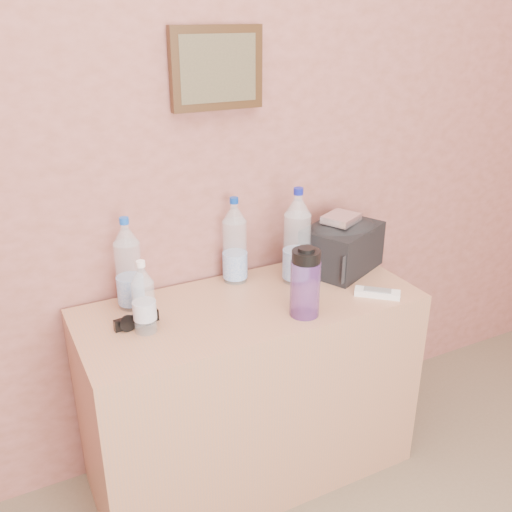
{
  "coord_description": "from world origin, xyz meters",
  "views": [
    {
      "loc": [
        -0.48,
        0.29,
        1.57
      ],
      "look_at": [
        0.25,
        1.71,
        0.87
      ],
      "focal_mm": 40.0,
      "sensor_mm": 36.0,
      "label": 1
    }
  ],
  "objects_px": {
    "pet_large_c": "(297,241)",
    "toiletry_bag": "(342,245)",
    "pet_small": "(144,301)",
    "pet_large_b": "(235,245)",
    "ac_remote": "(377,293)",
    "pet_large_a": "(129,268)",
    "nalgene_bottle": "(305,282)",
    "sunglasses": "(137,320)",
    "dresser": "(251,391)",
    "foil_packet": "(341,218)"
  },
  "relations": [
    {
      "from": "pet_large_c",
      "to": "toiletry_bag",
      "type": "xyz_separation_m",
      "value": [
        0.2,
        0.01,
        -0.06
      ]
    },
    {
      "from": "pet_large_c",
      "to": "pet_small",
      "type": "bearing_deg",
      "value": -170.8
    },
    {
      "from": "pet_large_b",
      "to": "ac_remote",
      "type": "xyz_separation_m",
      "value": [
        0.37,
        -0.32,
        -0.12
      ]
    },
    {
      "from": "pet_large_a",
      "to": "nalgene_bottle",
      "type": "xyz_separation_m",
      "value": [
        0.46,
        -0.3,
        -0.02
      ]
    },
    {
      "from": "pet_large_b",
      "to": "sunglasses",
      "type": "bearing_deg",
      "value": -159.35
    },
    {
      "from": "pet_small",
      "to": "toiletry_bag",
      "type": "bearing_deg",
      "value": 7.82
    },
    {
      "from": "dresser",
      "to": "pet_large_a",
      "type": "xyz_separation_m",
      "value": [
        -0.35,
        0.15,
        0.48
      ]
    },
    {
      "from": "nalgene_bottle",
      "to": "toiletry_bag",
      "type": "distance_m",
      "value": 0.38
    },
    {
      "from": "dresser",
      "to": "foil_packet",
      "type": "height_order",
      "value": "foil_packet"
    },
    {
      "from": "dresser",
      "to": "ac_remote",
      "type": "distance_m",
      "value": 0.55
    },
    {
      "from": "pet_large_b",
      "to": "ac_remote",
      "type": "bearing_deg",
      "value": -41.09
    },
    {
      "from": "toiletry_bag",
      "to": "pet_large_a",
      "type": "bearing_deg",
      "value": 150.13
    },
    {
      "from": "dresser",
      "to": "foil_packet",
      "type": "bearing_deg",
      "value": 11.55
    },
    {
      "from": "pet_large_a",
      "to": "foil_packet",
      "type": "height_order",
      "value": "pet_large_a"
    },
    {
      "from": "pet_large_c",
      "to": "ac_remote",
      "type": "xyz_separation_m",
      "value": [
        0.18,
        -0.22,
        -0.14
      ]
    },
    {
      "from": "pet_large_b",
      "to": "foil_packet",
      "type": "relative_size",
      "value": 2.5
    },
    {
      "from": "sunglasses",
      "to": "foil_packet",
      "type": "xyz_separation_m",
      "value": [
        0.76,
        0.05,
        0.18
      ]
    },
    {
      "from": "sunglasses",
      "to": "toiletry_bag",
      "type": "distance_m",
      "value": 0.79
    },
    {
      "from": "nalgene_bottle",
      "to": "sunglasses",
      "type": "relative_size",
      "value": 1.62
    },
    {
      "from": "pet_large_b",
      "to": "pet_large_c",
      "type": "xyz_separation_m",
      "value": [
        0.19,
        -0.1,
        0.02
      ]
    },
    {
      "from": "nalgene_bottle",
      "to": "sunglasses",
      "type": "distance_m",
      "value": 0.52
    },
    {
      "from": "nalgene_bottle",
      "to": "foil_packet",
      "type": "xyz_separation_m",
      "value": [
        0.28,
        0.22,
        0.09
      ]
    },
    {
      "from": "pet_small",
      "to": "ac_remote",
      "type": "xyz_separation_m",
      "value": [
        0.75,
        -0.13,
        -0.09
      ]
    },
    {
      "from": "dresser",
      "to": "nalgene_bottle",
      "type": "height_order",
      "value": "nalgene_bottle"
    },
    {
      "from": "sunglasses",
      "to": "ac_remote",
      "type": "xyz_separation_m",
      "value": [
        0.76,
        -0.17,
        -0.01
      ]
    },
    {
      "from": "nalgene_bottle",
      "to": "foil_packet",
      "type": "height_order",
      "value": "nalgene_bottle"
    },
    {
      "from": "pet_large_c",
      "to": "pet_large_b",
      "type": "bearing_deg",
      "value": 151.93
    },
    {
      "from": "pet_large_a",
      "to": "pet_large_c",
      "type": "xyz_separation_m",
      "value": [
        0.56,
        -0.08,
        0.02
      ]
    },
    {
      "from": "dresser",
      "to": "pet_large_c",
      "type": "bearing_deg",
      "value": 19.42
    },
    {
      "from": "pet_large_a",
      "to": "nalgene_bottle",
      "type": "distance_m",
      "value": 0.55
    },
    {
      "from": "pet_large_b",
      "to": "pet_small",
      "type": "bearing_deg",
      "value": -153.24
    },
    {
      "from": "pet_large_a",
      "to": "toiletry_bag",
      "type": "bearing_deg",
      "value": -4.87
    },
    {
      "from": "pet_large_a",
      "to": "pet_small",
      "type": "bearing_deg",
      "value": -91.79
    },
    {
      "from": "sunglasses",
      "to": "ac_remote",
      "type": "height_order",
      "value": "sunglasses"
    },
    {
      "from": "dresser",
      "to": "foil_packet",
      "type": "distance_m",
      "value": 0.68
    },
    {
      "from": "sunglasses",
      "to": "foil_packet",
      "type": "relative_size",
      "value": 1.14
    },
    {
      "from": "pet_large_c",
      "to": "foil_packet",
      "type": "relative_size",
      "value": 2.78
    },
    {
      "from": "sunglasses",
      "to": "toiletry_bag",
      "type": "bearing_deg",
      "value": -1.58
    },
    {
      "from": "foil_packet",
      "to": "dresser",
      "type": "bearing_deg",
      "value": -168.45
    },
    {
      "from": "toiletry_bag",
      "to": "foil_packet",
      "type": "height_order",
      "value": "foil_packet"
    },
    {
      "from": "pet_large_c",
      "to": "toiletry_bag",
      "type": "relative_size",
      "value": 1.22
    },
    {
      "from": "dresser",
      "to": "pet_small",
      "type": "distance_m",
      "value": 0.57
    },
    {
      "from": "nalgene_bottle",
      "to": "ac_remote",
      "type": "height_order",
      "value": "nalgene_bottle"
    },
    {
      "from": "dresser",
      "to": "pet_large_b",
      "type": "xyz_separation_m",
      "value": [
        0.03,
        0.18,
        0.48
      ]
    },
    {
      "from": "dresser",
      "to": "pet_small",
      "type": "bearing_deg",
      "value": -177.37
    },
    {
      "from": "pet_large_b",
      "to": "dresser",
      "type": "bearing_deg",
      "value": -98.87
    },
    {
      "from": "pet_large_b",
      "to": "foil_packet",
      "type": "height_order",
      "value": "pet_large_b"
    },
    {
      "from": "pet_large_b",
      "to": "pet_large_c",
      "type": "relative_size",
      "value": 0.9
    },
    {
      "from": "pet_large_b",
      "to": "ac_remote",
      "type": "relative_size",
      "value": 2.05
    },
    {
      "from": "pet_small",
      "to": "pet_large_c",
      "type": "bearing_deg",
      "value": 9.2
    }
  ]
}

